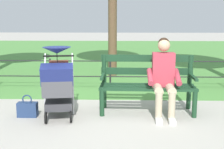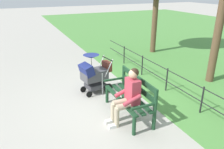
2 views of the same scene
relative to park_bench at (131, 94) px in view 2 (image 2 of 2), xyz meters
The scene contains 6 objects.
ground_plane 0.87m from the park_bench, ahead, with size 60.00×60.00×0.00m, color #ADA89E.
park_bench is the anchor object (origin of this frame).
person_on_bench 0.37m from the park_bench, 138.06° to the left, with size 0.54×0.74×1.28m.
stroller 1.50m from the park_bench, 15.18° to the left, with size 0.63×0.95×1.15m.
handbag 2.04m from the park_bench, 10.89° to the left, with size 0.32×0.14×0.37m.
park_fence 1.62m from the park_bench, 75.55° to the right, with size 8.13×0.04×0.70m.
Camera 2 is at (-4.68, 2.19, 2.88)m, focal length 35.20 mm.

